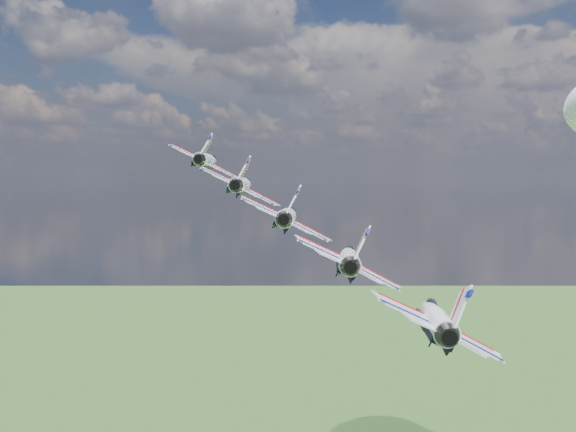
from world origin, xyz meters
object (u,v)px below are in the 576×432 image
at_px(jet_3, 349,258).
at_px(jet_2, 288,216).
at_px(jet_0, 208,160).
at_px(jet_1, 243,185).
at_px(jet_4, 434,317).

bearing_deg(jet_3, jet_2, 119.45).
bearing_deg(jet_0, jet_1, -60.55).
bearing_deg(jet_2, jet_3, -60.55).
distance_m(jet_0, jet_3, 36.88).
xyz_separation_m(jet_1, jet_4, (27.96, -22.24, -9.17)).
distance_m(jet_0, jet_1, 12.29).
height_order(jet_0, jet_1, jet_0).
relative_size(jet_1, jet_3, 1.00).
relative_size(jet_0, jet_1, 1.00).
bearing_deg(jet_4, jet_0, 119.45).
bearing_deg(jet_1, jet_2, -60.55).
bearing_deg(jet_4, jet_1, 119.45).
relative_size(jet_2, jet_3, 1.00).
relative_size(jet_0, jet_4, 1.00).
height_order(jet_1, jet_4, jet_1).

